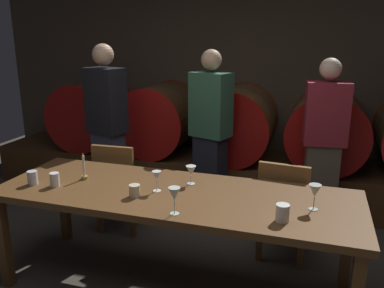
{
  "coord_description": "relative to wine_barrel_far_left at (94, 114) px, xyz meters",
  "views": [
    {
      "loc": [
        0.84,
        -2.16,
        1.87
      ],
      "look_at": [
        0.03,
        0.4,
        1.12
      ],
      "focal_mm": 37.56,
      "sensor_mm": 36.0,
      "label": 1
    }
  ],
  "objects": [
    {
      "name": "back_wall",
      "position": [
        1.87,
        0.55,
        0.46
      ],
      "size": [
        6.71,
        0.24,
        2.64
      ],
      "primitive_type": "cube",
      "color": "#473A2D",
      "rests_on": "ground"
    },
    {
      "name": "barrel_shelf",
      "position": [
        1.87,
        -0.0,
        -0.63
      ],
      "size": [
        6.04,
        0.9,
        0.45
      ],
      "primitive_type": "cube",
      "color": "#4C2D16",
      "rests_on": "ground"
    },
    {
      "name": "wine_barrel_far_left",
      "position": [
        0.0,
        0.0,
        0.0
      ],
      "size": [
        0.83,
        0.89,
        0.83
      ],
      "color": "#513319",
      "rests_on": "barrel_shelf"
    },
    {
      "name": "wine_barrel_left",
      "position": [
        0.91,
        0.0,
        0.0
      ],
      "size": [
        0.83,
        0.89,
        0.83
      ],
      "color": "#513319",
      "rests_on": "barrel_shelf"
    },
    {
      "name": "wine_barrel_center",
      "position": [
        1.86,
        0.0,
        0.0
      ],
      "size": [
        0.83,
        0.89,
        0.83
      ],
      "color": "brown",
      "rests_on": "barrel_shelf"
    },
    {
      "name": "wine_barrel_right",
      "position": [
        2.83,
        0.0,
        0.0
      ],
      "size": [
        0.83,
        0.89,
        0.83
      ],
      "color": "brown",
      "rests_on": "barrel_shelf"
    },
    {
      "name": "dining_table",
      "position": [
        1.79,
        -1.92,
        -0.16
      ],
      "size": [
        2.59,
        0.88,
        0.77
      ],
      "color": "brown",
      "rests_on": "ground"
    },
    {
      "name": "chair_left",
      "position": [
        0.98,
        -1.23,
        -0.37
      ],
      "size": [
        0.42,
        0.42,
        0.88
      ],
      "rotation": [
        0.0,
        0.0,
        3.19
      ],
      "color": "brown",
      "rests_on": "ground"
    },
    {
      "name": "chair_right",
      "position": [
        2.52,
        -1.29,
        -0.37
      ],
      "size": [
        0.44,
        0.44,
        0.88
      ],
      "rotation": [
        0.0,
        0.0,
        3.04
      ],
      "color": "brown",
      "rests_on": "ground"
    },
    {
      "name": "guest_left",
      "position": [
        0.69,
        -0.89,
        0.05
      ],
      "size": [
        0.44,
        0.35,
        1.76
      ],
      "rotation": [
        0.0,
        0.0,
        2.82
      ],
      "color": "#33384C",
      "rests_on": "ground"
    },
    {
      "name": "guest_center",
      "position": [
        1.71,
        -0.65,
        0.02
      ],
      "size": [
        0.44,
        0.35,
        1.71
      ],
      "rotation": [
        0.0,
        0.0,
        2.8
      ],
      "color": "black",
      "rests_on": "ground"
    },
    {
      "name": "guest_right",
      "position": [
        2.8,
        -0.63,
        -0.02
      ],
      "size": [
        0.41,
        0.28,
        1.65
      ],
      "rotation": [
        0.0,
        0.0,
        3.26
      ],
      "color": "brown",
      "rests_on": "ground"
    },
    {
      "name": "candle_center",
      "position": [
        1.04,
        -1.89,
        -0.03
      ],
      "size": [
        0.05,
        0.05,
        0.22
      ],
      "color": "olive",
      "rests_on": "dining_table"
    },
    {
      "name": "wine_glass_far_left",
      "position": [
        1.67,
        -1.94,
        0.02
      ],
      "size": [
        0.07,
        0.07,
        0.15
      ],
      "color": "white",
      "rests_on": "dining_table"
    },
    {
      "name": "wine_glass_center_left",
      "position": [
        1.86,
        -1.74,
        0.01
      ],
      "size": [
        0.08,
        0.08,
        0.14
      ],
      "color": "white",
      "rests_on": "dining_table"
    },
    {
      "name": "wine_glass_center_right",
      "position": [
        1.91,
        -2.25,
        0.04
      ],
      "size": [
        0.08,
        0.08,
        0.18
      ],
      "color": "silver",
      "rests_on": "dining_table"
    },
    {
      "name": "wine_glass_far_right",
      "position": [
        2.74,
        -1.93,
        0.03
      ],
      "size": [
        0.08,
        0.08,
        0.17
      ],
      "color": "silver",
      "rests_on": "dining_table"
    },
    {
      "name": "cup_far_left",
      "position": [
        0.73,
        -2.1,
        -0.04
      ],
      "size": [
        0.07,
        0.07,
        0.1
      ],
      "primitive_type": "cylinder",
      "color": "silver",
      "rests_on": "dining_table"
    },
    {
      "name": "cup_center_left",
      "position": [
        0.91,
        -2.08,
        -0.04
      ],
      "size": [
        0.07,
        0.07,
        0.1
      ],
      "primitive_type": "cylinder",
      "color": "white",
      "rests_on": "dining_table"
    },
    {
      "name": "cup_center_right",
      "position": [
        1.56,
        -2.08,
        -0.05
      ],
      "size": [
        0.08,
        0.08,
        0.09
      ],
      "primitive_type": "cylinder",
      "color": "beige",
      "rests_on": "dining_table"
    },
    {
      "name": "cup_far_right",
      "position": [
        2.57,
        -2.15,
        -0.04
      ],
      "size": [
        0.08,
        0.08,
        0.11
      ],
      "primitive_type": "cylinder",
      "color": "white",
      "rests_on": "dining_table"
    }
  ]
}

